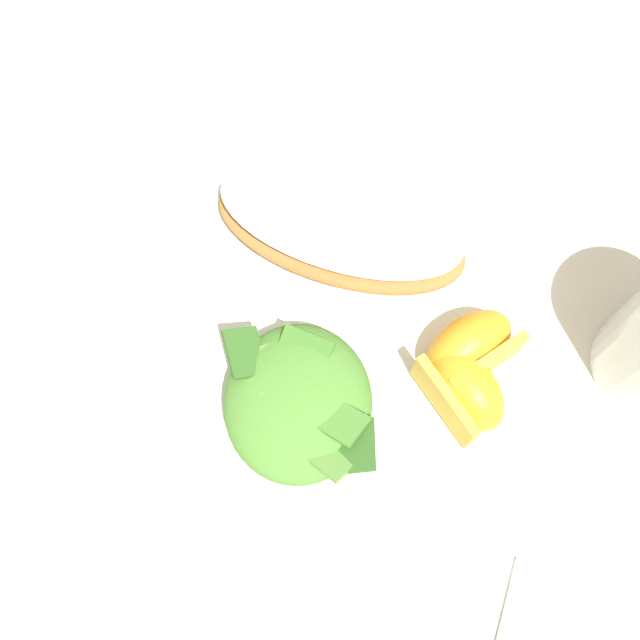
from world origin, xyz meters
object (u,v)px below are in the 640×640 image
(green_salad_pile, at_px, (298,402))
(orange_wedge_middle, at_px, (471,348))
(white_plate, at_px, (320,329))
(cheesy_pizza_bread, at_px, (341,227))
(metal_fork, at_px, (509,633))
(orange_wedge_front, at_px, (463,389))

(green_salad_pile, bearing_deg, orange_wedge_middle, -69.88)
(white_plate, relative_size, green_salad_pile, 2.79)
(cheesy_pizza_bread, relative_size, metal_fork, 1.00)
(orange_wedge_front, distance_m, metal_fork, 0.14)
(orange_wedge_front, bearing_deg, green_salad_pile, 96.73)
(white_plate, height_order, cheesy_pizza_bread, cheesy_pizza_bread)
(orange_wedge_middle, height_order, metal_fork, orange_wedge_middle)
(white_plate, bearing_deg, orange_wedge_middle, -101.11)
(white_plate, xyz_separation_m, cheesy_pizza_bread, (0.06, -0.01, 0.03))
(cheesy_pizza_bread, height_order, orange_wedge_middle, orange_wedge_middle)
(orange_wedge_middle, bearing_deg, green_salad_pile, 110.12)
(cheesy_pizza_bread, bearing_deg, metal_fork, -156.61)
(orange_wedge_front, bearing_deg, cheesy_pizza_bread, 35.67)
(cheesy_pizza_bread, distance_m, green_salad_pile, 0.12)
(green_salad_pile, height_order, metal_fork, green_salad_pile)
(green_salad_pile, xyz_separation_m, metal_fork, (-0.13, -0.13, -0.03))
(cheesy_pizza_bread, bearing_deg, white_plate, 169.68)
(orange_wedge_front, relative_size, metal_fork, 0.38)
(white_plate, xyz_separation_m, orange_wedge_front, (-0.05, -0.09, 0.03))
(cheesy_pizza_bread, xyz_separation_m, green_salad_pile, (-0.12, 0.02, 0.00))
(green_salad_pile, bearing_deg, cheesy_pizza_bread, -10.66)
(cheesy_pizza_bread, bearing_deg, green_salad_pile, 169.34)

